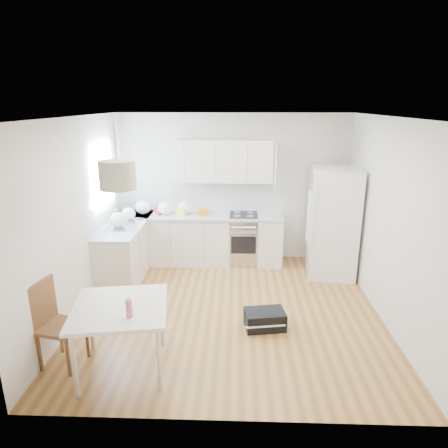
% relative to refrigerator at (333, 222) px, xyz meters
% --- Properties ---
extents(floor, '(4.20, 4.20, 0.00)m').
position_rel_refrigerator_xyz_m(floor, '(-1.72, -1.40, -0.92)').
color(floor, brown).
rests_on(floor, ground).
extents(ceiling, '(4.20, 4.20, 0.00)m').
position_rel_refrigerator_xyz_m(ceiling, '(-1.72, -1.40, 1.78)').
color(ceiling, white).
rests_on(ceiling, wall_back).
extents(wall_back, '(4.20, 0.00, 4.20)m').
position_rel_refrigerator_xyz_m(wall_back, '(-1.72, 0.70, 0.43)').
color(wall_back, silver).
rests_on(wall_back, floor).
extents(wall_left, '(0.00, 4.20, 4.20)m').
position_rel_refrigerator_xyz_m(wall_left, '(-3.82, -1.40, 0.43)').
color(wall_left, silver).
rests_on(wall_left, floor).
extents(wall_right, '(0.00, 4.20, 4.20)m').
position_rel_refrigerator_xyz_m(wall_right, '(0.38, -1.40, 0.43)').
color(wall_right, silver).
rests_on(wall_right, floor).
extents(window_glassblock, '(0.02, 1.00, 1.00)m').
position_rel_refrigerator_xyz_m(window_glassblock, '(-3.81, -0.25, 0.83)').
color(window_glassblock, '#BFE0F9').
rests_on(window_glassblock, wall_left).
extents(cabinets_back, '(3.00, 0.60, 0.88)m').
position_rel_refrigerator_xyz_m(cabinets_back, '(-2.32, 0.40, -0.48)').
color(cabinets_back, silver).
rests_on(cabinets_back, floor).
extents(cabinets_left, '(0.60, 1.80, 0.88)m').
position_rel_refrigerator_xyz_m(cabinets_left, '(-3.52, -0.20, -0.48)').
color(cabinets_left, silver).
rests_on(cabinets_left, floor).
extents(counter_back, '(3.02, 0.64, 0.04)m').
position_rel_refrigerator_xyz_m(counter_back, '(-2.32, 0.40, -0.02)').
color(counter_back, '#A1A3A6').
rests_on(counter_back, cabinets_back).
extents(counter_left, '(0.64, 1.82, 0.04)m').
position_rel_refrigerator_xyz_m(counter_left, '(-3.52, -0.20, -0.02)').
color(counter_left, '#A1A3A6').
rests_on(counter_left, cabinets_left).
extents(backsplash_back, '(3.00, 0.01, 0.58)m').
position_rel_refrigerator_xyz_m(backsplash_back, '(-2.32, 0.70, 0.29)').
color(backsplash_back, white).
rests_on(backsplash_back, wall_back).
extents(backsplash_left, '(0.01, 1.80, 0.58)m').
position_rel_refrigerator_xyz_m(backsplash_left, '(-3.82, -0.20, 0.29)').
color(backsplash_left, white).
rests_on(backsplash_left, wall_left).
extents(upper_cabinets, '(1.70, 0.32, 0.75)m').
position_rel_refrigerator_xyz_m(upper_cabinets, '(-1.87, 0.54, 0.95)').
color(upper_cabinets, silver).
rests_on(upper_cabinets, wall_back).
extents(range_oven, '(0.50, 0.61, 0.88)m').
position_rel_refrigerator_xyz_m(range_oven, '(-1.52, 0.40, -0.48)').
color(range_oven, '#B1B4B6').
rests_on(range_oven, floor).
extents(sink, '(0.50, 0.80, 0.16)m').
position_rel_refrigerator_xyz_m(sink, '(-3.52, -0.25, -0.01)').
color(sink, '#B1B4B6').
rests_on(sink, counter_left).
extents(refrigerator, '(0.97, 1.01, 1.84)m').
position_rel_refrigerator_xyz_m(refrigerator, '(0.00, 0.00, 0.00)').
color(refrigerator, white).
rests_on(refrigerator, floor).
extents(dining_table, '(1.14, 1.14, 0.78)m').
position_rel_refrigerator_xyz_m(dining_table, '(-2.89, -2.76, -0.22)').
color(dining_table, beige).
rests_on(dining_table, floor).
extents(dining_chair, '(0.51, 0.51, 1.01)m').
position_rel_refrigerator_xyz_m(dining_chair, '(-3.59, -2.70, -0.42)').
color(dining_chair, '#4A2E16').
rests_on(dining_chair, floor).
extents(drink_bottle, '(0.08, 0.08, 0.23)m').
position_rel_refrigerator_xyz_m(drink_bottle, '(-2.72, -2.97, -0.02)').
color(drink_bottle, '#DD3D6F').
rests_on(drink_bottle, dining_table).
extents(gym_bag, '(0.57, 0.42, 0.24)m').
position_rel_refrigerator_xyz_m(gym_bag, '(-1.26, -1.85, -0.80)').
color(gym_bag, black).
rests_on(gym_bag, floor).
extents(pendant_lamp, '(0.46, 0.46, 0.29)m').
position_rel_refrigerator_xyz_m(pendant_lamp, '(-2.84, -2.63, 1.26)').
color(pendant_lamp, beige).
rests_on(pendant_lamp, ceiling).
extents(grocery_bag_a, '(0.28, 0.24, 0.25)m').
position_rel_refrigerator_xyz_m(grocery_bag_a, '(-3.35, 0.40, 0.12)').
color(grocery_bag_a, white).
rests_on(grocery_bag_a, counter_back).
extents(grocery_bag_b, '(0.27, 0.23, 0.25)m').
position_rel_refrigerator_xyz_m(grocery_bag_b, '(-2.94, 0.38, 0.12)').
color(grocery_bag_b, white).
rests_on(grocery_bag_b, counter_back).
extents(grocery_bag_c, '(0.26, 0.22, 0.24)m').
position_rel_refrigerator_xyz_m(grocery_bag_c, '(-2.59, 0.42, 0.12)').
color(grocery_bag_c, white).
rests_on(grocery_bag_c, counter_back).
extents(grocery_bag_d, '(0.24, 0.20, 0.21)m').
position_rel_refrigerator_xyz_m(grocery_bag_d, '(-3.52, 0.03, 0.11)').
color(grocery_bag_d, white).
rests_on(grocery_bag_d, counter_back).
extents(grocery_bag_e, '(0.28, 0.24, 0.25)m').
position_rel_refrigerator_xyz_m(grocery_bag_e, '(-3.56, -0.41, 0.13)').
color(grocery_bag_e, white).
rests_on(grocery_bag_e, counter_left).
extents(snack_orange, '(0.20, 0.15, 0.12)m').
position_rel_refrigerator_xyz_m(snack_orange, '(-2.26, 0.38, 0.06)').
color(snack_orange, orange).
rests_on(snack_orange, counter_back).
extents(snack_yellow, '(0.19, 0.16, 0.11)m').
position_rel_refrigerator_xyz_m(snack_yellow, '(-2.65, 0.35, 0.06)').
color(snack_yellow, yellow).
rests_on(snack_yellow, counter_back).
extents(snack_red, '(0.18, 0.18, 0.11)m').
position_rel_refrigerator_xyz_m(snack_red, '(-3.03, 0.41, 0.05)').
color(snack_red, red).
rests_on(snack_red, counter_back).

